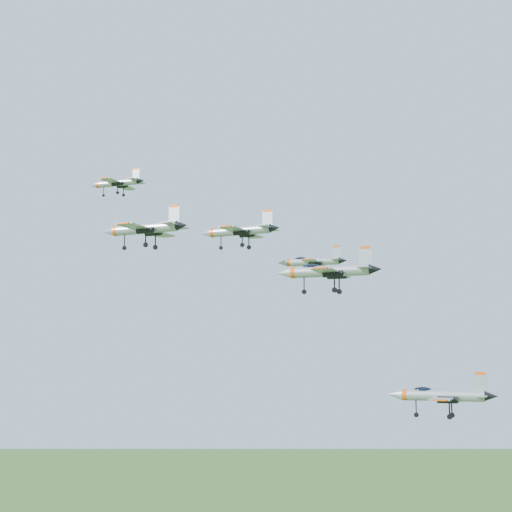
% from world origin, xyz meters
% --- Properties ---
extents(jet_lead, '(11.20, 9.24, 3.00)m').
position_xyz_m(jet_lead, '(-26.31, 9.39, 159.83)').
color(jet_lead, '#959AA0').
extents(jet_left_high, '(13.35, 11.11, 3.57)m').
position_xyz_m(jet_left_high, '(-0.01, -0.34, 148.21)').
color(jet_left_high, '#959AA0').
extents(jet_right_high, '(12.92, 10.75, 3.45)m').
position_xyz_m(jet_right_high, '(-6.99, -18.24, 145.84)').
color(jet_right_high, '#959AA0').
extents(jet_left_low, '(10.69, 8.76, 2.87)m').
position_xyz_m(jet_left_low, '(10.67, 2.07, 143.35)').
color(jet_left_low, '#959AA0').
extents(jet_right_low, '(13.59, 11.21, 3.63)m').
position_xyz_m(jet_right_low, '(16.35, -14.05, 139.92)').
color(jet_right_low, '#959AA0').
extents(jet_trail, '(13.87, 11.48, 3.71)m').
position_xyz_m(jet_trail, '(29.06, -6.07, 124.51)').
color(jet_trail, '#959AA0').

